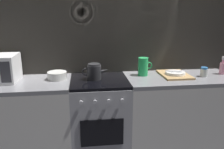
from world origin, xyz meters
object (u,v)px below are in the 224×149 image
at_px(kettle, 94,72).
at_px(pitcher, 143,67).
at_px(mixing_bowl, 57,75).
at_px(spray_bottle, 223,67).
at_px(stove_unit, 100,119).
at_px(dish_pile, 175,74).
at_px(spice_jar, 204,72).

height_order(kettle, pitcher, pitcher).
xyz_separation_m(kettle, mixing_bowl, (-0.39, 0.05, -0.04)).
bearing_deg(spray_bottle, mixing_bowl, 179.25).
relative_size(stove_unit, kettle, 3.16).
distance_m(stove_unit, pitcher, 0.75).
bearing_deg(stove_unit, mixing_bowl, 170.70).
height_order(mixing_bowl, dish_pile, mixing_bowl).
bearing_deg(dish_pile, stove_unit, -176.76).
bearing_deg(spice_jar, spray_bottle, 15.66).
xyz_separation_m(dish_pile, spice_jar, (0.30, -0.07, 0.03)).
bearing_deg(pitcher, spice_jar, -11.67).
bearing_deg(spice_jar, dish_pile, 166.13).
distance_m(stove_unit, kettle, 0.53).
bearing_deg(spray_bottle, stove_unit, -178.08).
bearing_deg(pitcher, kettle, -171.13).
height_order(mixing_bowl, pitcher, pitcher).
xyz_separation_m(dish_pile, spray_bottle, (0.56, -0.00, 0.06)).
distance_m(kettle, pitcher, 0.55).
distance_m(dish_pile, spray_bottle, 0.57).
height_order(stove_unit, pitcher, pitcher).
xyz_separation_m(stove_unit, pitcher, (0.50, 0.11, 0.55)).
height_order(stove_unit, spice_jar, spice_jar).
bearing_deg(mixing_bowl, spice_jar, -3.54).
bearing_deg(mixing_bowl, kettle, -7.29).
bearing_deg(kettle, spray_bottle, 0.99).
bearing_deg(pitcher, dish_pile, -9.74).
distance_m(mixing_bowl, spray_bottle, 1.84).
distance_m(kettle, dish_pile, 0.90).
height_order(kettle, dish_pile, kettle).
bearing_deg(stove_unit, spray_bottle, 1.92).
height_order(mixing_bowl, spray_bottle, spray_bottle).
distance_m(mixing_bowl, pitcher, 0.94).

